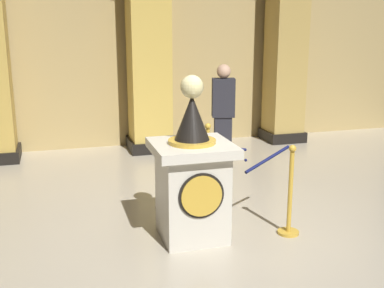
% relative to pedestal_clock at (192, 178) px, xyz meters
% --- Properties ---
extents(ground_plane, '(11.18, 11.18, 0.00)m').
position_rel_pedestal_clock_xyz_m(ground_plane, '(0.31, -0.34, -0.68)').
color(ground_plane, '#B2A893').
extents(back_wall, '(11.18, 0.16, 4.01)m').
position_rel_pedestal_clock_xyz_m(back_wall, '(0.31, 4.41, 1.33)').
color(back_wall, tan).
rests_on(back_wall, ground_plane).
extents(pedestal_clock, '(0.84, 0.84, 1.78)m').
position_rel_pedestal_clock_xyz_m(pedestal_clock, '(0.00, 0.00, 0.00)').
color(pedestal_clock, beige).
rests_on(pedestal_clock, ground_plane).
extents(stanchion_near, '(0.24, 0.24, 1.02)m').
position_rel_pedestal_clock_xyz_m(stanchion_near, '(1.06, -0.22, -0.32)').
color(stanchion_near, gold).
rests_on(stanchion_near, ground_plane).
extents(stanchion_far, '(0.24, 0.24, 1.04)m').
position_rel_pedestal_clock_xyz_m(stanchion_far, '(0.52, 1.07, -0.31)').
color(stanchion_far, gold).
rests_on(stanchion_far, ground_plane).
extents(velvet_rope, '(0.93, 0.95, 0.22)m').
position_rel_pedestal_clock_xyz_m(velvet_rope, '(0.79, 0.42, 0.11)').
color(velvet_rope, '#141947').
extents(column_right, '(0.77, 0.77, 3.85)m').
position_rel_pedestal_clock_xyz_m(column_right, '(3.00, 3.89, 1.23)').
color(column_right, black).
rests_on(column_right, ground_plane).
extents(column_centre_rear, '(0.84, 0.84, 3.85)m').
position_rel_pedestal_clock_xyz_m(column_centre_rear, '(0.31, 3.89, 1.23)').
color(column_centre_rear, black).
rests_on(column_centre_rear, ground_plane).
extents(bystander_guest, '(0.40, 0.30, 1.66)m').
position_rel_pedestal_clock_xyz_m(bystander_guest, '(1.24, 2.51, 0.21)').
color(bystander_guest, '#26262D').
rests_on(bystander_guest, ground_plane).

